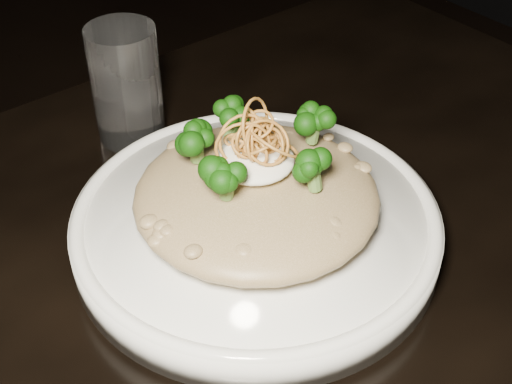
% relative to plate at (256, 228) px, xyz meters
% --- Properties ---
extents(plate, '(0.31, 0.31, 0.03)m').
position_rel_plate_xyz_m(plate, '(0.00, 0.00, 0.00)').
color(plate, white).
rests_on(plate, table).
extents(risotto, '(0.20, 0.20, 0.04)m').
position_rel_plate_xyz_m(risotto, '(-0.00, -0.00, 0.04)').
color(risotto, brown).
rests_on(risotto, plate).
extents(broccoli, '(0.15, 0.15, 0.05)m').
position_rel_plate_xyz_m(broccoli, '(0.01, 0.00, 0.09)').
color(broccoli, black).
rests_on(broccoli, risotto).
extents(cheese, '(0.06, 0.06, 0.02)m').
position_rel_plate_xyz_m(cheese, '(0.00, 0.00, 0.07)').
color(cheese, white).
rests_on(cheese, risotto).
extents(shallots, '(0.06, 0.06, 0.04)m').
position_rel_plate_xyz_m(shallots, '(0.00, 0.00, 0.10)').
color(shallots, brown).
rests_on(shallots, cheese).
extents(drinking_glass, '(0.09, 0.09, 0.12)m').
position_rel_plate_xyz_m(drinking_glass, '(0.00, 0.21, 0.04)').
color(drinking_glass, white).
rests_on(drinking_glass, table).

